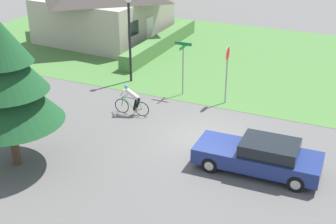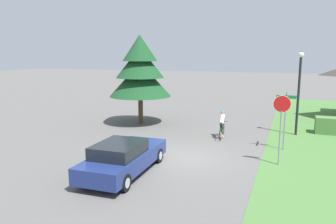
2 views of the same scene
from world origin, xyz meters
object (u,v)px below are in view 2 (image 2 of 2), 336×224
(stop_sign, at_px, (281,116))
(conifer_tall_near, at_px, (140,70))
(street_lamp, at_px, (299,85))
(street_name_sign, at_px, (286,110))
(cyclist, at_px, (222,125))
(sedan_left_lane, at_px, (123,157))

(stop_sign, distance_m, conifer_tall_near, 10.57)
(stop_sign, relative_size, street_lamp, 0.62)
(stop_sign, distance_m, street_name_sign, 2.37)
(cyclist, height_order, conifer_tall_near, conifer_tall_near)
(sedan_left_lane, bearing_deg, cyclist, -21.41)
(stop_sign, xyz_separation_m, street_lamp, (0.72, 5.74, 0.81))
(cyclist, xyz_separation_m, street_name_sign, (3.23, -1.23, 1.22))
(street_lamp, distance_m, street_name_sign, 3.55)
(cyclist, distance_m, stop_sign, 4.94)
(cyclist, bearing_deg, conifer_tall_near, 68.40)
(cyclist, relative_size, conifer_tall_near, 0.31)
(stop_sign, xyz_separation_m, street_name_sign, (0.12, 2.36, -0.12))
(stop_sign, distance_m, street_lamp, 5.84)
(conifer_tall_near, bearing_deg, sedan_left_lane, -68.83)
(street_name_sign, bearing_deg, street_lamp, 80.04)
(street_lamp, relative_size, street_name_sign, 1.68)
(stop_sign, xyz_separation_m, conifer_tall_near, (-8.92, 5.49, 1.46))
(street_name_sign, relative_size, conifer_tall_near, 0.49)
(stop_sign, height_order, conifer_tall_near, conifer_tall_near)
(street_lamp, bearing_deg, street_name_sign, -99.96)
(conifer_tall_near, bearing_deg, stop_sign, -31.64)
(street_name_sign, bearing_deg, stop_sign, -93.01)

